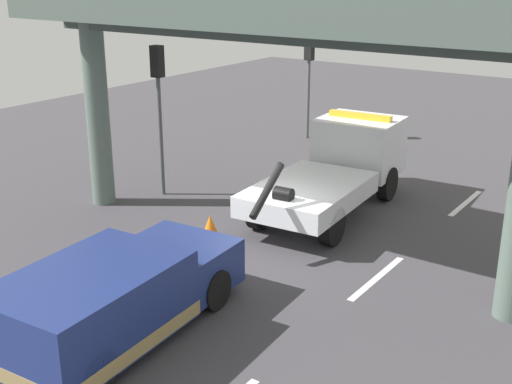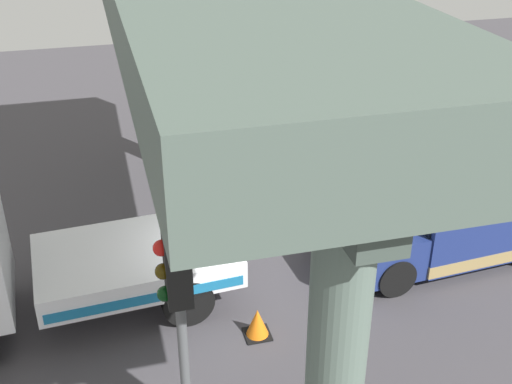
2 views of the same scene
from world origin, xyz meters
TOP-DOWN VIEW (x-y plane):
  - ground_plane at (0.00, 0.00)m, footprint 60.00×40.00m
  - lane_stripe_mid at (0.00, -2.93)m, footprint 2.60×0.16m
  - lane_stripe_east at (6.00, -2.93)m, footprint 2.60×0.16m
  - tow_truck_white at (3.68, 0.06)m, footprint 7.32×2.81m
  - towed_van_green at (-5.08, -0.01)m, footprint 5.34×2.54m
  - overpass_structure at (-0.03, 0.00)m, footprint 3.60×13.62m
  - traffic_light_near at (1.52, 4.87)m, footprint 0.39×0.32m
  - traffic_light_far at (10.02, 4.87)m, footprint 0.39×0.32m
  - traffic_cone_orange at (-0.27, 1.61)m, footprint 0.49×0.49m

SIDE VIEW (x-z plane):
  - ground_plane at x=0.00m, z-range -0.10..0.00m
  - lane_stripe_mid at x=0.00m, z-range 0.00..0.01m
  - lane_stripe_east at x=6.00m, z-range 0.00..0.01m
  - traffic_cone_orange at x=-0.27m, z-range -0.02..0.57m
  - towed_van_green at x=-5.08m, z-range -0.01..1.57m
  - tow_truck_white at x=3.68m, z-range -0.03..2.43m
  - traffic_light_far at x=10.02m, z-range 0.93..4.93m
  - traffic_light_near at x=1.52m, z-range 1.01..5.47m
  - overpass_structure at x=-0.03m, z-range 2.39..8.79m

